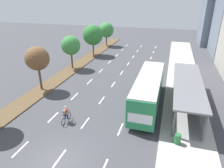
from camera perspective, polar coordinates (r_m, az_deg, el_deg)
ground_plane at (r=16.59m, az=-15.04°, el=-20.14°), size 140.00×140.00×0.00m
median_strip at (r=35.47m, az=-10.31°, el=4.70°), size 2.60×52.00×0.12m
sidewalk_right at (r=31.99m, az=19.17°, el=1.68°), size 4.50×52.00×0.15m
lane_divider_left at (r=31.28m, az=-4.59°, el=2.33°), size 0.14×45.55×0.01m
lane_divider_center at (r=30.27m, az=1.62°, el=1.66°), size 0.14×45.55×0.01m
lane_divider_right at (r=29.63m, az=8.18°, el=0.93°), size 0.14×45.55×0.01m
bus_shelter at (r=23.15m, az=20.90°, el=-2.06°), size 2.90×12.77×2.86m
bus at (r=22.40m, az=10.17°, el=-1.09°), size 2.54×11.29×3.37m
cyclist at (r=20.14m, az=-12.82°, el=-8.43°), size 0.46×1.82×1.71m
median_tree_second at (r=26.64m, az=-20.17°, el=6.66°), size 2.94×2.94×5.56m
median_tree_third at (r=33.94m, az=-11.46°, el=10.52°), size 3.08×3.08×5.34m
median_tree_fourth at (r=41.61m, az=-5.39°, el=13.47°), size 3.96×3.96×5.97m
median_tree_fifth at (r=49.85m, az=-1.58°, el=14.85°), size 3.47×3.47×5.42m
trash_bin at (r=17.91m, az=17.85°, el=-14.40°), size 0.52×0.52×0.85m
building_far_right at (r=58.21m, az=28.66°, el=17.43°), size 9.07×10.88×15.68m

